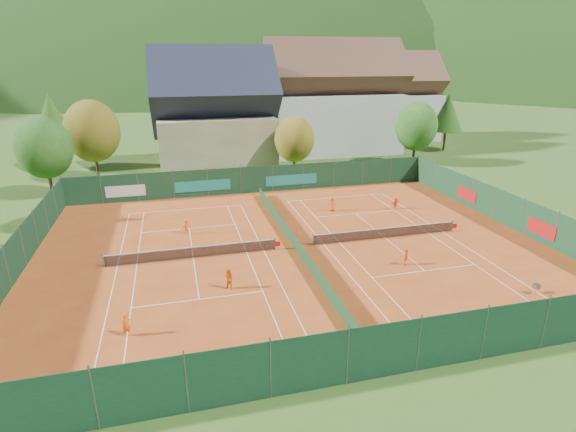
# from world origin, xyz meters

# --- Properties ---
(ground) EXTENTS (600.00, 600.00, 0.00)m
(ground) POSITION_xyz_m (0.00, 0.00, -0.02)
(ground) COLOR #30561A
(ground) RESTS_ON ground
(clay_pad) EXTENTS (40.00, 32.00, 0.01)m
(clay_pad) POSITION_xyz_m (0.00, 0.00, 0.01)
(clay_pad) COLOR #A64418
(clay_pad) RESTS_ON ground
(court_markings_left) EXTENTS (11.03, 23.83, 0.00)m
(court_markings_left) POSITION_xyz_m (-8.00, 0.00, 0.01)
(court_markings_left) COLOR white
(court_markings_left) RESTS_ON ground
(court_markings_right) EXTENTS (11.03, 23.83, 0.00)m
(court_markings_right) POSITION_xyz_m (8.00, 0.00, 0.01)
(court_markings_right) COLOR white
(court_markings_right) RESTS_ON ground
(tennis_net_left) EXTENTS (13.30, 0.10, 1.02)m
(tennis_net_left) POSITION_xyz_m (-7.85, 0.00, 0.51)
(tennis_net_left) COLOR #59595B
(tennis_net_left) RESTS_ON ground
(tennis_net_right) EXTENTS (13.30, 0.10, 1.02)m
(tennis_net_right) POSITION_xyz_m (8.15, 0.00, 0.51)
(tennis_net_right) COLOR #59595B
(tennis_net_right) RESTS_ON ground
(court_divider) EXTENTS (0.03, 28.80, 1.00)m
(court_divider) POSITION_xyz_m (0.00, 0.00, 0.50)
(court_divider) COLOR #163C1E
(court_divider) RESTS_ON ground
(fence_north) EXTENTS (40.00, 0.10, 3.00)m
(fence_north) POSITION_xyz_m (-0.46, 15.99, 1.47)
(fence_north) COLOR #153C22
(fence_north) RESTS_ON ground
(fence_south) EXTENTS (40.00, 0.04, 3.00)m
(fence_south) POSITION_xyz_m (0.00, -16.00, 1.50)
(fence_south) COLOR #133520
(fence_south) RESTS_ON ground
(fence_west) EXTENTS (0.04, 32.00, 3.00)m
(fence_west) POSITION_xyz_m (-20.00, 0.00, 1.50)
(fence_west) COLOR #13341E
(fence_west) RESTS_ON ground
(fence_east) EXTENTS (0.09, 32.00, 3.00)m
(fence_east) POSITION_xyz_m (20.00, 0.05, 1.48)
(fence_east) COLOR #153C21
(fence_east) RESTS_ON ground
(chalet) EXTENTS (16.20, 12.00, 16.00)m
(chalet) POSITION_xyz_m (-3.00, 30.00, 6.62)
(chalet) COLOR beige
(chalet) RESTS_ON ground
(hotel_block_a) EXTENTS (21.60, 11.00, 17.25)m
(hotel_block_a) POSITION_xyz_m (16.00, 36.00, 7.38)
(hotel_block_a) COLOR silver
(hotel_block_a) RESTS_ON ground
(hotel_block_b) EXTENTS (17.28, 10.00, 15.50)m
(hotel_block_b) POSITION_xyz_m (30.00, 44.00, 6.62)
(hotel_block_b) COLOR silver
(hotel_block_b) RESTS_ON ground
(tree_west_front) EXTENTS (5.72, 5.72, 8.69)m
(tree_west_front) POSITION_xyz_m (-22.00, 20.00, 5.39)
(tree_west_front) COLOR #4B341A
(tree_west_front) RESTS_ON ground
(tree_west_mid) EXTENTS (6.44, 6.44, 9.78)m
(tree_west_mid) POSITION_xyz_m (-18.00, 26.00, 6.07)
(tree_west_mid) COLOR #4D321B
(tree_west_mid) RESTS_ON ground
(tree_west_back) EXTENTS (5.60, 5.60, 10.00)m
(tree_west_back) POSITION_xyz_m (-24.00, 34.00, 6.74)
(tree_west_back) COLOR #422817
(tree_west_back) RESTS_ON ground
(tree_center) EXTENTS (5.01, 5.01, 7.60)m
(tree_center) POSITION_xyz_m (6.00, 22.00, 4.72)
(tree_center) COLOR #442A18
(tree_center) RESTS_ON ground
(tree_east_front) EXTENTS (5.72, 5.72, 8.69)m
(tree_east_front) POSITION_xyz_m (24.00, 24.00, 5.39)
(tree_east_front) COLOR #4C311B
(tree_east_front) RESTS_ON ground
(tree_east_mid) EXTENTS (5.04, 5.04, 9.00)m
(tree_east_mid) POSITION_xyz_m (34.00, 32.00, 6.06)
(tree_east_mid) COLOR #472F19
(tree_east_mid) RESTS_ON ground
(tree_east_back) EXTENTS (7.15, 7.15, 10.86)m
(tree_east_back) POSITION_xyz_m (26.00, 40.00, 6.74)
(tree_east_back) COLOR #452918
(tree_east_back) RESTS_ON ground
(mountain_backdrop) EXTENTS (820.00, 530.00, 242.00)m
(mountain_backdrop) POSITION_xyz_m (28.54, 233.48, -39.64)
(mountain_backdrop) COLOR black
(mountain_backdrop) RESTS_ON ground
(ball_hopper) EXTENTS (0.34, 0.34, 0.80)m
(ball_hopper) POSITION_xyz_m (13.17, -11.15, 0.56)
(ball_hopper) COLOR slate
(ball_hopper) RESTS_ON ground
(loose_ball_0) EXTENTS (0.07, 0.07, 0.07)m
(loose_ball_0) POSITION_xyz_m (-11.53, -8.90, 0.03)
(loose_ball_0) COLOR #CCD833
(loose_ball_0) RESTS_ON ground
(loose_ball_1) EXTENTS (0.07, 0.07, 0.07)m
(loose_ball_1) POSITION_xyz_m (3.62, -8.26, 0.03)
(loose_ball_1) COLOR #CCD833
(loose_ball_1) RESTS_ON ground
(loose_ball_2) EXTENTS (0.07, 0.07, 0.07)m
(loose_ball_2) POSITION_xyz_m (1.24, 2.65, 0.03)
(loose_ball_2) COLOR #CCD833
(loose_ball_2) RESTS_ON ground
(player_left_near) EXTENTS (0.60, 0.51, 1.40)m
(player_left_near) POSITION_xyz_m (-12.10, -9.39, 0.70)
(player_left_near) COLOR orange
(player_left_near) RESTS_ON ground
(player_left_mid) EXTENTS (0.91, 0.89, 1.48)m
(player_left_mid) POSITION_xyz_m (-5.97, -5.59, 0.74)
(player_left_mid) COLOR orange
(player_left_mid) RESTS_ON ground
(player_left_far) EXTENTS (0.97, 0.66, 1.38)m
(player_left_far) POSITION_xyz_m (-8.26, 5.13, 0.69)
(player_left_far) COLOR orange
(player_left_far) RESTS_ON ground
(player_right_near) EXTENTS (0.67, 0.80, 1.29)m
(player_right_near) POSITION_xyz_m (7.07, -5.21, 0.64)
(player_right_near) COLOR #F85B16
(player_right_near) RESTS_ON ground
(player_right_far_a) EXTENTS (0.77, 0.55, 1.47)m
(player_right_far_a) POSITION_xyz_m (5.97, 7.72, 0.74)
(player_right_far_a) COLOR #E75B14
(player_right_far_a) RESTS_ON ground
(player_right_far_b) EXTENTS (1.20, 0.56, 1.24)m
(player_right_far_b) POSITION_xyz_m (12.33, 6.70, 0.62)
(player_right_far_b) COLOR orange
(player_right_far_b) RESTS_ON ground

